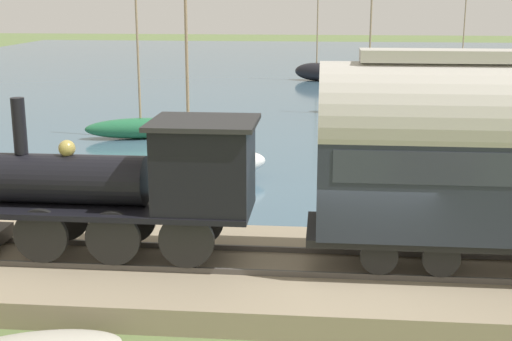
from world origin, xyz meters
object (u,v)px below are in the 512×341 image
Objects in this scene: sailboat_green at (141,127)px; rowboat_mid_harbor at (410,197)px; sailboat_white at (189,167)px; sailboat_teal at (368,101)px; rowboat_near_shore at (42,165)px; sailboat_yellow at (462,65)px; sailboat_black at (317,71)px; steam_locomotive at (143,178)px.

sailboat_green is 2.91× the size of rowboat_mid_harbor.
rowboat_mid_harbor is at bearing -134.74° from sailboat_white.
sailboat_teal is 2.35× the size of rowboat_near_shore.
sailboat_yellow is at bearing 2.23° from sailboat_teal.
rowboat_near_shore is at bearing 161.18° from sailboat_teal.
sailboat_black is 30.10m from rowboat_near_shore.
sailboat_black is at bearing -4.79° from steam_locomotive.
sailboat_green is at bearing 44.23° from rowboat_mid_harbor.
rowboat_near_shore is at bearing 33.05° from steam_locomotive.
rowboat_mid_harbor is at bearing -154.79° from sailboat_teal.
rowboat_mid_harbor reaches higher than rowboat_near_shore.
sailboat_green is 2.30× the size of rowboat_near_shore.
sailboat_yellow is at bearing -54.28° from sailboat_white.
sailboat_black is 30.16m from sailboat_white.
rowboat_mid_harbor is at bearing -155.20° from sailboat_black.
sailboat_yellow is 34.63m from sailboat_green.
sailboat_green reaches higher than steam_locomotive.
sailboat_white reaches higher than steam_locomotive.
steam_locomotive is 16.39m from sailboat_green.
sailboat_black reaches higher than steam_locomotive.
sailboat_green is 0.74× the size of sailboat_white.
sailboat_yellow is 40.99m from rowboat_near_shore.
sailboat_yellow is 2.88× the size of rowboat_near_shore.
rowboat_mid_harbor is at bearing -143.81° from sailboat_green.
sailboat_teal is at bearing -14.92° from steam_locomotive.
sailboat_teal reaches higher than rowboat_mid_harbor.
sailboat_black is (15.33, 2.87, -0.06)m from sailboat_teal.
rowboat_mid_harbor is at bearing -166.85° from sailboat_yellow.
sailboat_yellow is 1.11× the size of sailboat_black.
rowboat_near_shore is 12.97m from rowboat_mid_harbor.
rowboat_mid_harbor is (-1.66, -7.04, -0.38)m from sailboat_white.
sailboat_green is 6.56m from rowboat_near_shore.
rowboat_near_shore is at bearing 174.70° from sailboat_yellow.
sailboat_black reaches higher than sailboat_teal.
sailboat_teal is 1.02× the size of sailboat_green.
sailboat_teal is at bearing -45.19° from rowboat_near_shore.
sailboat_yellow is 39.10m from rowboat_mid_harbor.
steam_locomotive is 2.82× the size of rowboat_mid_harbor.
sailboat_green is at bearing -6.07° from sailboat_white.
steam_locomotive is at bearing 152.67° from sailboat_white.
sailboat_black is at bearing -38.68° from sailboat_white.
sailboat_green is (-7.03, 10.25, -0.26)m from sailboat_teal.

